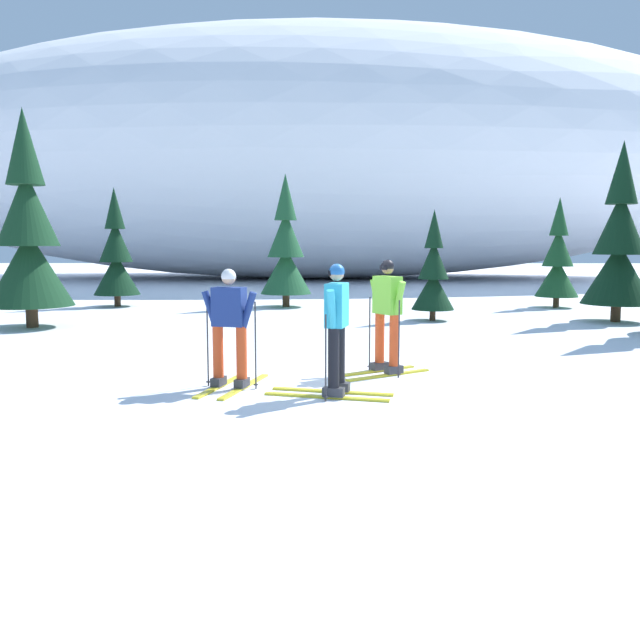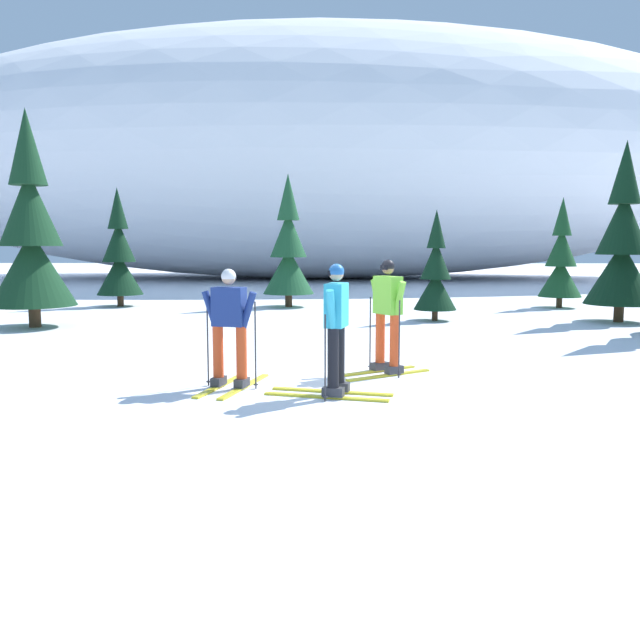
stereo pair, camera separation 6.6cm
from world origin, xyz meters
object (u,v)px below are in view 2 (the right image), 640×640
skier_lime_jacket (387,313)px  pine_tree_far_left (31,237)px  skier_navy_jacket (230,326)px  pine_tree_center_right (561,262)px  pine_tree_center_left (288,252)px  pine_tree_left (119,257)px  skier_cyan_jacket (336,327)px  pine_tree_center (436,274)px  pine_tree_right (622,247)px

skier_lime_jacket → pine_tree_far_left: (-8.15, 5.69, 1.24)m
skier_navy_jacket → skier_lime_jacket: skier_lime_jacket is taller
skier_lime_jacket → pine_tree_center_right: pine_tree_center_right is taller
pine_tree_far_left → pine_tree_center_left: bearing=42.9°
pine_tree_far_left → pine_tree_left: size_ratio=1.37×
skier_cyan_jacket → skier_lime_jacket: skier_lime_jacket is taller
pine_tree_center → pine_tree_right: pine_tree_right is taller
skier_cyan_jacket → pine_tree_left: (-6.99, 12.76, 0.67)m
pine_tree_far_left → pine_tree_center_left: (5.85, 5.45, -0.41)m
pine_tree_left → pine_tree_center: bearing=-21.9°
skier_navy_jacket → pine_tree_right: pine_tree_right is taller
pine_tree_far_left → pine_tree_center: bearing=9.2°
pine_tree_far_left → pine_tree_center: pine_tree_far_left is taller
pine_tree_left → skier_lime_jacket: bearing=-55.1°
skier_lime_jacket → skier_cyan_jacket: bearing=-117.3°
skier_cyan_jacket → skier_lime_jacket: size_ratio=0.99×
pine_tree_left → pine_tree_center_right: pine_tree_left is taller
pine_tree_left → pine_tree_right: pine_tree_right is taller
pine_tree_far_left → pine_tree_center: 10.18m
skier_navy_jacket → pine_tree_center: pine_tree_center is taller
skier_cyan_jacket → skier_navy_jacket: bearing=163.0°
pine_tree_far_left → pine_tree_center_right: pine_tree_far_left is taller
pine_tree_far_left → pine_tree_center_right: 15.50m
skier_cyan_jacket → pine_tree_center_right: pine_tree_center_right is taller
pine_tree_center → pine_tree_center_left: bearing=137.4°
skier_cyan_jacket → pine_tree_center: (2.66, 8.88, 0.29)m
pine_tree_far_left → pine_tree_right: bearing=5.4°
skier_cyan_jacket → pine_tree_center_left: bearing=96.7°
skier_lime_jacket → pine_tree_left: pine_tree_left is taller
skier_cyan_jacket → skier_lime_jacket: bearing=62.7°
skier_navy_jacket → pine_tree_center_right: size_ratio=0.51×
skier_lime_jacket → pine_tree_center_left: bearing=101.6°
pine_tree_center → pine_tree_far_left: bearing=-170.8°
skier_navy_jacket → pine_tree_right: 12.15m
pine_tree_center → skier_navy_jacket: bearing=-116.2°
pine_tree_center → pine_tree_right: size_ratio=0.63×
pine_tree_left → pine_tree_center_left: size_ratio=0.90×
pine_tree_far_left → pine_tree_right: 14.82m
pine_tree_center_left → pine_tree_center_right: (8.68, -0.12, -0.32)m
skier_cyan_jacket → pine_tree_left: pine_tree_left is taller
skier_navy_jacket → pine_tree_right: bearing=42.6°
skier_cyan_jacket → skier_lime_jacket: (0.81, 1.57, 0.02)m
pine_tree_left → pine_tree_center: (9.66, -3.88, -0.38)m
pine_tree_center_left → pine_tree_right: pine_tree_right is taller
skier_cyan_jacket → pine_tree_right: (7.41, 8.65, 1.01)m
pine_tree_right → pine_tree_far_left: bearing=-174.6°
skier_cyan_jacket → pine_tree_far_left: bearing=135.3°
pine_tree_center → skier_lime_jacket: bearing=-104.2°
pine_tree_far_left → pine_tree_right: (14.76, 1.39, -0.24)m
pine_tree_far_left → pine_tree_center_right: (14.53, 5.33, -0.73)m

